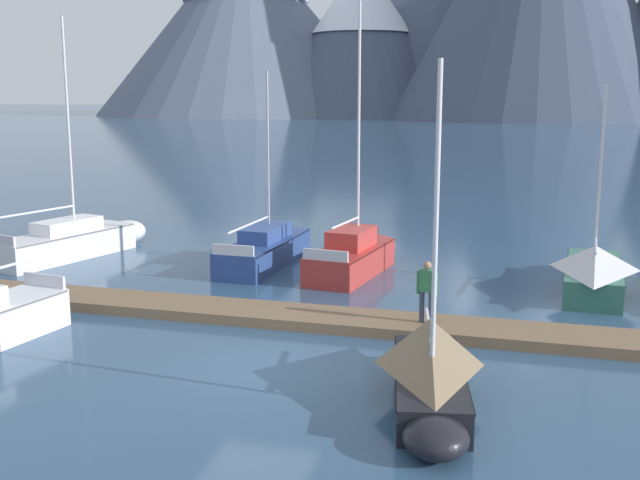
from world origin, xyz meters
name	(u,v)px	position (x,y,z in m)	size (l,w,h in m)	color
ground_plane	(256,371)	(0.00, 0.00, 0.00)	(700.00, 700.00, 0.00)	#2D4C6B
mountain_west_summit	(246,18)	(-71.88, 200.70, 27.21)	(86.30, 86.30, 52.41)	slate
mountain_central_massif	(362,35)	(-37.19, 196.51, 21.79)	(56.27, 56.27, 41.38)	#424C60
dock	(302,317)	(0.00, 4.00, 0.15)	(27.12, 2.69, 0.30)	brown
sailboat_nearest_berth	(76,240)	(-11.13, 10.47, 0.65)	(3.44, 7.44, 9.22)	silver
sailboat_mid_dock_port	(268,247)	(-3.33, 11.04, 0.61)	(2.01, 7.12, 7.17)	navy
sailboat_mid_dock_starboard	(356,254)	(0.19, 10.52, 0.66)	(2.52, 6.35, 9.47)	#B2332D
sailboat_far_berth	(430,366)	(4.13, -0.90, 0.81)	(2.25, 5.58, 7.02)	black
sailboat_outer_slip	(594,268)	(8.27, 9.79, 0.77)	(2.33, 6.35, 6.66)	#336B56
person_on_dock	(427,288)	(3.50, 3.85, 1.26)	(0.58, 0.30, 1.69)	#384256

